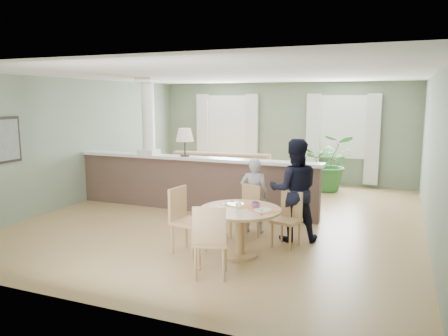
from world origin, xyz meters
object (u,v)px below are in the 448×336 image
at_px(child_person, 254,195).
at_px(man_person, 294,190).
at_px(sofa, 215,174).
at_px(chair_far_boy, 247,209).
at_px(chair_near, 210,238).
at_px(chair_side, 184,217).
at_px(dining_table, 241,218).
at_px(chair_far_man, 288,216).
at_px(houseplant, 330,163).

relative_size(child_person, man_person, 0.78).
distance_m(sofa, chair_far_boy, 3.43).
distance_m(chair_near, chair_side, 1.06).
distance_m(dining_table, chair_far_boy, 0.89).
height_order(chair_side, man_person, man_person).
height_order(sofa, chair_side, chair_side).
height_order(dining_table, chair_near, chair_near).
bearing_deg(chair_side, chair_far_man, -49.65).
bearing_deg(chair_side, sofa, 25.04).
height_order(dining_table, chair_far_man, chair_far_man).
distance_m(chair_far_boy, child_person, 0.35).
bearing_deg(dining_table, houseplant, 84.66).
height_order(dining_table, man_person, man_person).
distance_m(sofa, houseplant, 2.87).
bearing_deg(chair_far_boy, sofa, 142.18).
xyz_separation_m(houseplant, child_person, (-0.67, -3.96, -0.06)).
distance_m(dining_table, child_person, 1.19).
bearing_deg(houseplant, chair_side, -104.06).
bearing_deg(man_person, sofa, -65.60).
xyz_separation_m(chair_far_boy, chair_near, (0.11, -1.76, 0.05)).
height_order(chair_far_boy, man_person, man_person).
distance_m(chair_far_boy, man_person, 0.83).
xyz_separation_m(dining_table, chair_side, (-0.84, -0.14, -0.03)).
distance_m(houseplant, chair_near, 6.05).
bearing_deg(man_person, dining_table, 43.87).
bearing_deg(sofa, chair_side, -78.15).
bearing_deg(chair_far_boy, man_person, 32.63).
xyz_separation_m(sofa, houseplant, (2.51, 1.37, 0.23)).
bearing_deg(child_person, chair_near, 80.81).
bearing_deg(child_person, sofa, -66.53).
relative_size(chair_far_boy, chair_side, 0.89).
height_order(chair_side, child_person, child_person).
xyz_separation_m(chair_side, man_person, (1.37, 1.17, 0.29)).
bearing_deg(chair_far_boy, dining_table, -56.77).
bearing_deg(man_person, chair_far_boy, -6.09).
bearing_deg(man_person, chair_near, 53.32).
relative_size(chair_far_boy, chair_near, 0.90).
xyz_separation_m(chair_side, child_person, (0.65, 1.31, 0.11)).
bearing_deg(chair_far_boy, chair_side, -102.45).
relative_size(dining_table, chair_far_man, 1.39).
xyz_separation_m(dining_table, man_person, (0.53, 1.03, 0.26)).
distance_m(dining_table, man_person, 1.19).
height_order(sofa, chair_far_man, sofa).
bearing_deg(chair_far_man, man_person, 102.09).
bearing_deg(chair_far_man, chair_side, -133.42).
bearing_deg(chair_side, man_person, -41.56).
height_order(chair_near, chair_side, chair_side).
bearing_deg(chair_far_man, sofa, 144.30).
xyz_separation_m(chair_far_boy, chair_far_man, (0.73, -0.14, -0.01)).
relative_size(sofa, child_person, 2.53).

